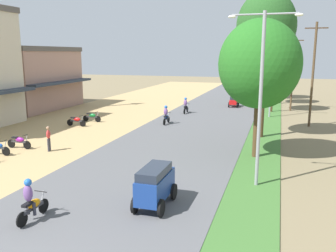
{
  "coord_description": "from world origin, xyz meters",
  "views": [
    {
      "loc": [
        6.59,
        -5.59,
        6.18
      ],
      "look_at": [
        -0.07,
        15.8,
        1.62
      ],
      "focal_mm": 38.26,
      "sensor_mm": 36.0,
      "label": 1
    }
  ],
  "objects_px": {
    "pedestrian_on_shoulder": "(49,137)",
    "median_tree_nearest": "(260,64)",
    "car_hatchback_red": "(234,101)",
    "median_tree_third": "(275,42)",
    "car_van_blue": "(155,184)",
    "parked_motorbike_sixth": "(92,116)",
    "parked_motorbike_fourth": "(19,141)",
    "motorbike_foreground_rider": "(31,201)",
    "streetlamp_mid": "(272,71)",
    "streetlamp_near": "(261,89)",
    "utility_pole_far": "(293,72)",
    "median_tree_second": "(266,27)",
    "parked_motorbike_fifth": "(76,121)",
    "median_tree_fourth": "(275,49)",
    "median_tree_fifth": "(273,57)",
    "utility_pole_near": "(313,73)",
    "motorbike_ahead_second": "(166,115)",
    "motorbike_ahead_third": "(186,106)"
  },
  "relations": [
    {
      "from": "utility_pole_near",
      "to": "median_tree_fifth",
      "type": "bearing_deg",
      "value": 100.95
    },
    {
      "from": "parked_motorbike_fifth",
      "to": "motorbike_foreground_rider",
      "type": "height_order",
      "value": "motorbike_foreground_rider"
    },
    {
      "from": "parked_motorbike_fourth",
      "to": "streetlamp_near",
      "type": "height_order",
      "value": "streetlamp_near"
    },
    {
      "from": "utility_pole_near",
      "to": "streetlamp_mid",
      "type": "bearing_deg",
      "value": 133.91
    },
    {
      "from": "median_tree_nearest",
      "to": "median_tree_third",
      "type": "relative_size",
      "value": 0.87
    },
    {
      "from": "median_tree_third",
      "to": "utility_pole_near",
      "type": "height_order",
      "value": "median_tree_third"
    },
    {
      "from": "utility_pole_far",
      "to": "motorbike_foreground_rider",
      "type": "xyz_separation_m",
      "value": [
        -9.77,
        -30.64,
        -3.34
      ]
    },
    {
      "from": "car_hatchback_red",
      "to": "motorbike_foreground_rider",
      "type": "height_order",
      "value": "motorbike_foreground_rider"
    },
    {
      "from": "parked_motorbike_sixth",
      "to": "streetlamp_near",
      "type": "relative_size",
      "value": 0.23
    },
    {
      "from": "car_hatchback_red",
      "to": "motorbike_ahead_third",
      "type": "relative_size",
      "value": 1.11
    },
    {
      "from": "median_tree_nearest",
      "to": "utility_pole_far",
      "type": "xyz_separation_m",
      "value": [
        2.45,
        19.47,
        -1.37
      ]
    },
    {
      "from": "car_van_blue",
      "to": "streetlamp_mid",
      "type": "bearing_deg",
      "value": 80.77
    },
    {
      "from": "utility_pole_far",
      "to": "motorbike_ahead_second",
      "type": "bearing_deg",
      "value": -132.77
    },
    {
      "from": "median_tree_fourth",
      "to": "median_tree_fifth",
      "type": "xyz_separation_m",
      "value": [
        -0.21,
        5.63,
        -1.0
      ]
    },
    {
      "from": "median_tree_second",
      "to": "utility_pole_far",
      "type": "relative_size",
      "value": 1.31
    },
    {
      "from": "motorbike_ahead_third",
      "to": "parked_motorbike_fifth",
      "type": "bearing_deg",
      "value": -128.04
    },
    {
      "from": "car_hatchback_red",
      "to": "motorbike_foreground_rider",
      "type": "xyz_separation_m",
      "value": [
        -3.53,
        -31.4,
        0.11
      ]
    },
    {
      "from": "median_tree_nearest",
      "to": "median_tree_fourth",
      "type": "distance_m",
      "value": 24.28
    },
    {
      "from": "median_tree_third",
      "to": "utility_pole_near",
      "type": "bearing_deg",
      "value": -64.51
    },
    {
      "from": "median_tree_third",
      "to": "car_hatchback_red",
      "type": "height_order",
      "value": "median_tree_third"
    },
    {
      "from": "parked_motorbike_fifth",
      "to": "pedestrian_on_shoulder",
      "type": "xyz_separation_m",
      "value": [
        2.61,
        -7.53,
        0.41
      ]
    },
    {
      "from": "pedestrian_on_shoulder",
      "to": "median_tree_fifth",
      "type": "bearing_deg",
      "value": 68.63
    },
    {
      "from": "motorbike_ahead_third",
      "to": "median_tree_nearest",
      "type": "bearing_deg",
      "value": -60.49
    },
    {
      "from": "parked_motorbike_sixth",
      "to": "median_tree_nearest",
      "type": "bearing_deg",
      "value": -25.21
    },
    {
      "from": "streetlamp_mid",
      "to": "streetlamp_near",
      "type": "bearing_deg",
      "value": -90.0
    },
    {
      "from": "utility_pole_far",
      "to": "car_hatchback_red",
      "type": "xyz_separation_m",
      "value": [
        -6.24,
        0.77,
        -3.45
      ]
    },
    {
      "from": "median_tree_fifth",
      "to": "median_tree_third",
      "type": "bearing_deg",
      "value": -88.41
    },
    {
      "from": "car_van_blue",
      "to": "parked_motorbike_sixth",
      "type": "bearing_deg",
      "value": 126.48
    },
    {
      "from": "parked_motorbike_fifth",
      "to": "median_tree_third",
      "type": "xyz_separation_m",
      "value": [
        15.68,
        13.11,
        6.77
      ]
    },
    {
      "from": "parked_motorbike_fourth",
      "to": "motorbike_foreground_rider",
      "type": "height_order",
      "value": "motorbike_foreground_rider"
    },
    {
      "from": "median_tree_fourth",
      "to": "car_van_blue",
      "type": "distance_m",
      "value": 33.55
    },
    {
      "from": "median_tree_second",
      "to": "car_van_blue",
      "type": "bearing_deg",
      "value": -103.59
    },
    {
      "from": "parked_motorbike_sixth",
      "to": "motorbike_ahead_second",
      "type": "distance_m",
      "value": 6.86
    },
    {
      "from": "median_tree_nearest",
      "to": "car_hatchback_red",
      "type": "xyz_separation_m",
      "value": [
        -3.79,
        20.23,
        -4.82
      ]
    },
    {
      "from": "median_tree_second",
      "to": "utility_pole_near",
      "type": "bearing_deg",
      "value": 55.74
    },
    {
      "from": "median_tree_nearest",
      "to": "motorbike_ahead_second",
      "type": "relative_size",
      "value": 4.49
    },
    {
      "from": "median_tree_nearest",
      "to": "median_tree_fifth",
      "type": "height_order",
      "value": "median_tree_nearest"
    },
    {
      "from": "median_tree_fifth",
      "to": "streetlamp_mid",
      "type": "xyz_separation_m",
      "value": [
        0.25,
        -15.35,
        -1.22
      ]
    },
    {
      "from": "pedestrian_on_shoulder",
      "to": "car_hatchback_red",
      "type": "height_order",
      "value": "pedestrian_on_shoulder"
    },
    {
      "from": "pedestrian_on_shoulder",
      "to": "streetlamp_mid",
      "type": "height_order",
      "value": "streetlamp_mid"
    },
    {
      "from": "pedestrian_on_shoulder",
      "to": "median_tree_nearest",
      "type": "bearing_deg",
      "value": 12.02
    },
    {
      "from": "parked_motorbike_fifth",
      "to": "median_tree_fifth",
      "type": "xyz_separation_m",
      "value": [
        15.35,
        25.03,
        5.14
      ]
    },
    {
      "from": "parked_motorbike_fourth",
      "to": "motorbike_ahead_second",
      "type": "height_order",
      "value": "motorbike_ahead_second"
    },
    {
      "from": "pedestrian_on_shoulder",
      "to": "car_hatchback_red",
      "type": "bearing_deg",
      "value": 68.96
    },
    {
      "from": "streetlamp_near",
      "to": "utility_pole_near",
      "type": "xyz_separation_m",
      "value": [
        3.4,
        15.86,
        -0.08
      ]
    },
    {
      "from": "median_tree_second",
      "to": "streetlamp_mid",
      "type": "bearing_deg",
      "value": 87.73
    },
    {
      "from": "parked_motorbike_fourth",
      "to": "parked_motorbike_fifth",
      "type": "distance_m",
      "value": 7.57
    },
    {
      "from": "utility_pole_near",
      "to": "median_tree_third",
      "type": "bearing_deg",
      "value": 115.49
    },
    {
      "from": "motorbike_foreground_rider",
      "to": "motorbike_ahead_second",
      "type": "bearing_deg",
      "value": 92.52
    },
    {
      "from": "motorbike_foreground_rider",
      "to": "utility_pole_near",
      "type": "bearing_deg",
      "value": 63.37
    }
  ]
}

